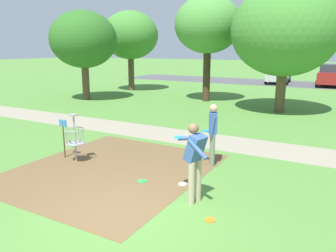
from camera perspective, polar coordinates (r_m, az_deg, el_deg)
name	(u,v)px	position (r m, az deg, el deg)	size (l,w,h in m)	color
ground_plane	(120,217)	(6.79, -8.18, -15.10)	(160.00, 160.00, 0.00)	#518438
dirt_tee_pad	(112,169)	(9.23, -9.55, -7.27)	(4.72, 5.38, 0.01)	brown
disc_golf_basket	(74,136)	(9.91, -15.74, -1.61)	(0.98, 0.58, 1.39)	#9E9EA3
player_foreground_watching	(213,131)	(9.28, 7.59, -0.85)	(0.45, 0.49, 1.71)	slate
player_throwing	(195,158)	(6.98, 4.53, -5.38)	(1.02, 0.70, 1.71)	tan
frisbee_near_basket	(142,181)	(8.35, -4.35, -9.32)	(0.23, 0.23, 0.02)	green
frisbee_far_left	(210,220)	(6.67, 7.15, -15.52)	(0.20, 0.20, 0.02)	orange
frisbee_far_right	(183,184)	(8.17, 2.48, -9.83)	(0.20, 0.20, 0.02)	white
tree_near_left	(285,31)	(17.66, 19.26, 15.03)	(5.16, 5.16, 6.18)	brown
tree_near_right	(208,25)	(20.53, 6.79, 16.64)	(3.90, 3.90, 6.15)	#422D1E
tree_mid_left	(83,40)	(21.57, -14.15, 14.02)	(4.03, 4.03, 5.38)	brown
tree_mid_center	(130,35)	(25.84, -6.41, 15.02)	(4.12, 4.12, 5.82)	brown
parking_lot_strip	(309,85)	(32.25, 22.86, 6.50)	(36.00, 6.00, 0.01)	#4C4C51
parked_car_leftmost	(278,73)	(32.39, 18.24, 8.53)	(2.28, 4.35, 1.84)	#B2B7BC
parked_car_center_left	(330,75)	(31.51, 25.84, 7.77)	(2.08, 4.25, 1.84)	maroon
gravel_path	(226,143)	(11.73, 9.85, -2.82)	(40.00, 1.89, 0.00)	gray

